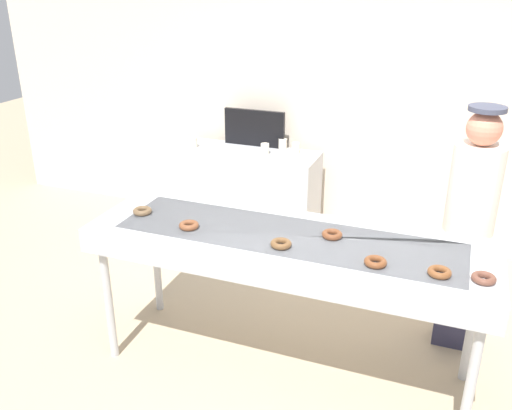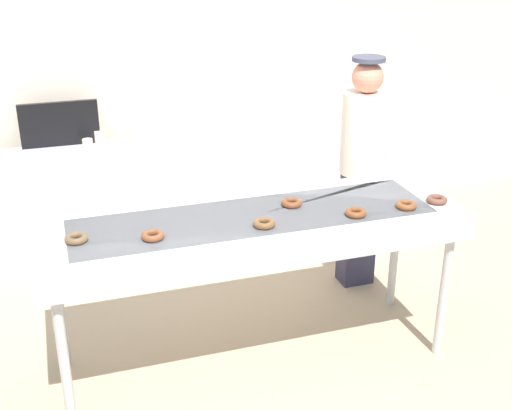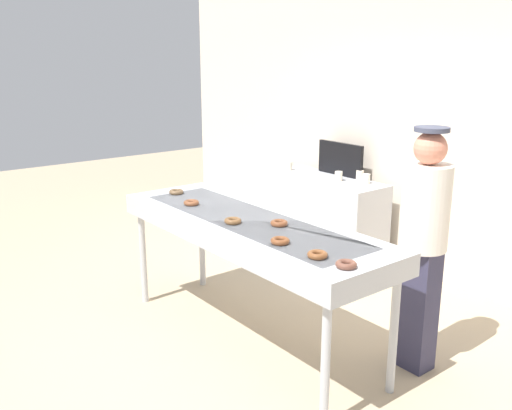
# 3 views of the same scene
# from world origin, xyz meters

# --- Properties ---
(ground_plane) EXTENTS (16.00, 16.00, 0.00)m
(ground_plane) POSITION_xyz_m (0.00, 0.00, 0.00)
(ground_plane) COLOR tan
(back_wall) EXTENTS (8.00, 0.12, 2.94)m
(back_wall) POSITION_xyz_m (0.00, 2.25, 1.47)
(back_wall) COLOR beige
(back_wall) RESTS_ON ground
(fryer_conveyor) EXTENTS (2.46, 0.78, 0.98)m
(fryer_conveyor) POSITION_xyz_m (0.00, 0.00, 0.90)
(fryer_conveyor) COLOR #B7BABF
(fryer_conveyor) RESTS_ON ground
(chocolate_donut_0) EXTENTS (0.18, 0.18, 0.04)m
(chocolate_donut_0) POSITION_xyz_m (-0.99, -0.03, 1.00)
(chocolate_donut_0) COLOR brown
(chocolate_donut_0) RESTS_ON fryer_conveyor
(chocolate_donut_1) EXTENTS (0.18, 0.18, 0.04)m
(chocolate_donut_1) POSITION_xyz_m (1.11, -0.15, 1.00)
(chocolate_donut_1) COLOR brown
(chocolate_donut_1) RESTS_ON fryer_conveyor
(chocolate_donut_2) EXTENTS (0.15, 0.15, 0.04)m
(chocolate_donut_2) POSITION_xyz_m (0.56, -0.17, 1.00)
(chocolate_donut_2) COLOR brown
(chocolate_donut_2) RESTS_ON fryer_conveyor
(chocolate_donut_3) EXTENTS (0.17, 0.17, 0.04)m
(chocolate_donut_3) POSITION_xyz_m (0.26, 0.07, 1.00)
(chocolate_donut_3) COLOR brown
(chocolate_donut_3) RESTS_ON fryer_conveyor
(chocolate_donut_4) EXTENTS (0.17, 0.17, 0.04)m
(chocolate_donut_4) POSITION_xyz_m (0.89, -0.17, 1.00)
(chocolate_donut_4) COLOR brown
(chocolate_donut_4) RESTS_ON fryer_conveyor
(chocolate_donut_5) EXTENTS (0.17, 0.17, 0.04)m
(chocolate_donut_5) POSITION_xyz_m (-0.60, -0.12, 1.00)
(chocolate_donut_5) COLOR brown
(chocolate_donut_5) RESTS_ON fryer_conveyor
(chocolate_donut_6) EXTENTS (0.15, 0.15, 0.04)m
(chocolate_donut_6) POSITION_xyz_m (0.01, -0.15, 1.00)
(chocolate_donut_6) COLOR brown
(chocolate_donut_6) RESTS_ON fryer_conveyor
(worker_baker) EXTENTS (0.32, 0.32, 1.71)m
(worker_baker) POSITION_xyz_m (1.03, 0.69, 0.96)
(worker_baker) COLOR #302F49
(worker_baker) RESTS_ON ground
(prep_counter) EXTENTS (1.38, 0.52, 0.88)m
(prep_counter) POSITION_xyz_m (-0.98, 1.80, 0.44)
(prep_counter) COLOR #B7BABF
(prep_counter) RESTS_ON ground
(paper_cup_0) EXTENTS (0.08, 0.08, 0.10)m
(paper_cup_0) POSITION_xyz_m (-0.79, 1.79, 0.93)
(paper_cup_0) COLOR beige
(paper_cup_0) RESTS_ON prep_counter
(paper_cup_1) EXTENTS (0.08, 0.08, 0.10)m
(paper_cup_1) POSITION_xyz_m (-0.53, 1.91, 0.93)
(paper_cup_1) COLOR beige
(paper_cup_1) RESTS_ON prep_counter
(paper_cup_2) EXTENTS (0.08, 0.08, 0.10)m
(paper_cup_2) POSITION_xyz_m (-0.69, 1.99, 0.93)
(paper_cup_2) COLOR beige
(paper_cup_2) RESTS_ON prep_counter
(menu_display) EXTENTS (0.61, 0.04, 0.36)m
(menu_display) POSITION_xyz_m (-0.98, 2.01, 1.06)
(menu_display) COLOR black
(menu_display) RESTS_ON prep_counter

